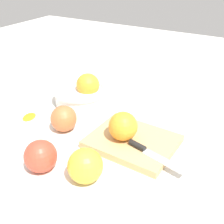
{
  "coord_description": "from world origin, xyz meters",
  "views": [
    {
      "loc": [
        0.37,
        -0.51,
        0.43
      ],
      "look_at": [
        0.03,
        0.07,
        0.04
      ],
      "focal_mm": 44.81,
      "sensor_mm": 36.0,
      "label": 1
    }
  ],
  "objects_px": {
    "cutting_board": "(132,141)",
    "knife": "(148,152)",
    "apple_front_center": "(41,156)",
    "apple_mid_left": "(64,119)",
    "apple_front_right": "(85,166)",
    "bowl": "(82,93)",
    "orange_on_board": "(123,126)"
  },
  "relations": [
    {
      "from": "knife",
      "to": "apple_front_right",
      "type": "xyz_separation_m",
      "value": [
        -0.09,
        -0.13,
        0.01
      ]
    },
    {
      "from": "orange_on_board",
      "to": "knife",
      "type": "relative_size",
      "value": 0.47
    },
    {
      "from": "knife",
      "to": "apple_front_center",
      "type": "height_order",
      "value": "apple_front_center"
    },
    {
      "from": "knife",
      "to": "apple_front_center",
      "type": "bearing_deg",
      "value": -142.25
    },
    {
      "from": "bowl",
      "to": "apple_mid_left",
      "type": "xyz_separation_m",
      "value": [
        0.05,
        -0.16,
        0.0
      ]
    },
    {
      "from": "apple_front_right",
      "to": "apple_mid_left",
      "type": "bearing_deg",
      "value": 141.21
    },
    {
      "from": "orange_on_board",
      "to": "apple_front_right",
      "type": "distance_m",
      "value": 0.15
    },
    {
      "from": "orange_on_board",
      "to": "knife",
      "type": "height_order",
      "value": "orange_on_board"
    },
    {
      "from": "cutting_board",
      "to": "apple_front_center",
      "type": "relative_size",
      "value": 2.86
    },
    {
      "from": "bowl",
      "to": "apple_front_right",
      "type": "bearing_deg",
      "value": -53.4
    },
    {
      "from": "cutting_board",
      "to": "apple_front_right",
      "type": "relative_size",
      "value": 2.76
    },
    {
      "from": "bowl",
      "to": "orange_on_board",
      "type": "relative_size",
      "value": 2.41
    },
    {
      "from": "cutting_board",
      "to": "orange_on_board",
      "type": "xyz_separation_m",
      "value": [
        -0.02,
        -0.01,
        0.05
      ]
    },
    {
      "from": "apple_front_right",
      "to": "bowl",
      "type": "bearing_deg",
      "value": 126.6
    },
    {
      "from": "orange_on_board",
      "to": "apple_front_right",
      "type": "bearing_deg",
      "value": -92.93
    },
    {
      "from": "apple_mid_left",
      "to": "apple_front_right",
      "type": "bearing_deg",
      "value": -38.79
    },
    {
      "from": "apple_mid_left",
      "to": "bowl",
      "type": "bearing_deg",
      "value": 108.08
    },
    {
      "from": "cutting_board",
      "to": "bowl",
      "type": "bearing_deg",
      "value": 152.84
    },
    {
      "from": "orange_on_board",
      "to": "apple_mid_left",
      "type": "xyz_separation_m",
      "value": [
        -0.17,
        -0.02,
        -0.02
      ]
    },
    {
      "from": "apple_front_center",
      "to": "knife",
      "type": "bearing_deg",
      "value": 37.75
    },
    {
      "from": "cutting_board",
      "to": "knife",
      "type": "relative_size",
      "value": 1.36
    },
    {
      "from": "cutting_board",
      "to": "apple_front_center",
      "type": "xyz_separation_m",
      "value": [
        -0.13,
        -0.19,
        0.03
      ]
    },
    {
      "from": "knife",
      "to": "apple_front_center",
      "type": "distance_m",
      "value": 0.24
    },
    {
      "from": "knife",
      "to": "apple_mid_left",
      "type": "height_order",
      "value": "apple_mid_left"
    },
    {
      "from": "bowl",
      "to": "knife",
      "type": "relative_size",
      "value": 1.13
    },
    {
      "from": "bowl",
      "to": "apple_mid_left",
      "type": "distance_m",
      "value": 0.17
    },
    {
      "from": "apple_mid_left",
      "to": "knife",
      "type": "bearing_deg",
      "value": -0.72
    },
    {
      "from": "cutting_board",
      "to": "orange_on_board",
      "type": "height_order",
      "value": "orange_on_board"
    },
    {
      "from": "cutting_board",
      "to": "orange_on_board",
      "type": "bearing_deg",
      "value": -151.12
    },
    {
      "from": "orange_on_board",
      "to": "apple_front_right",
      "type": "height_order",
      "value": "orange_on_board"
    },
    {
      "from": "cutting_board",
      "to": "knife",
      "type": "xyz_separation_m",
      "value": [
        0.06,
        -0.04,
        0.01
      ]
    },
    {
      "from": "apple_front_center",
      "to": "apple_front_right",
      "type": "height_order",
      "value": "apple_front_right"
    }
  ]
}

